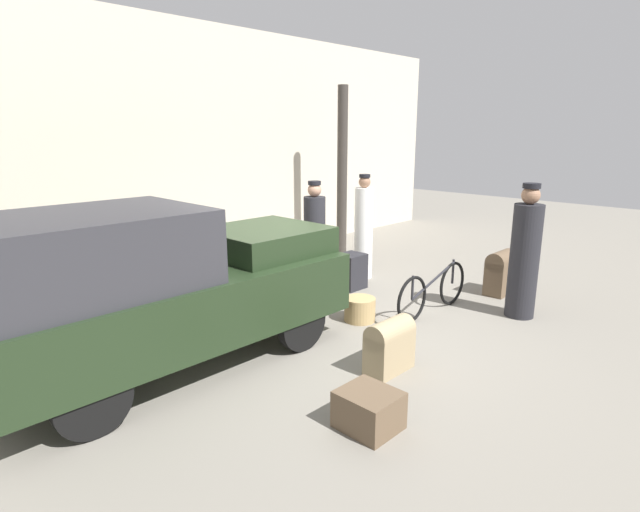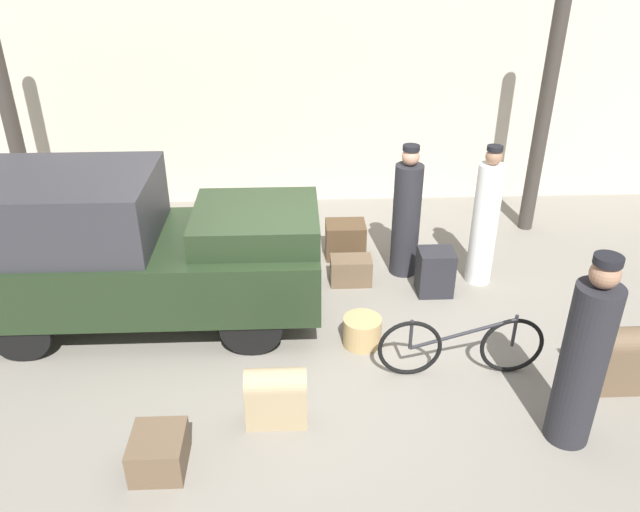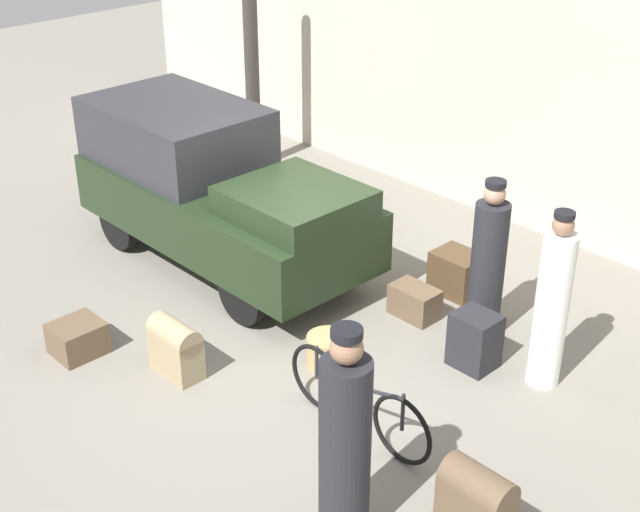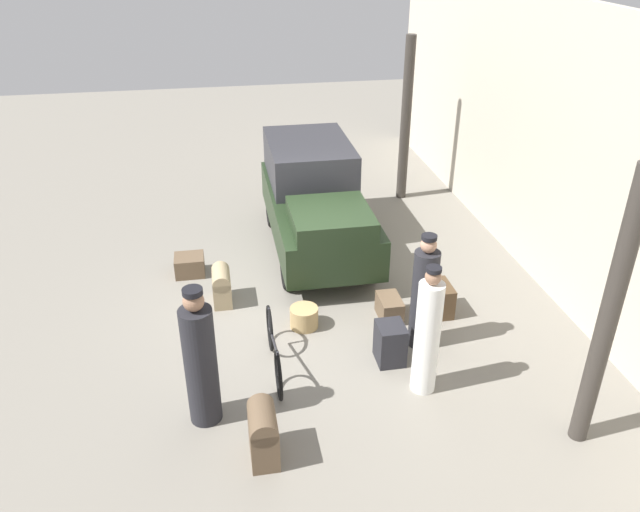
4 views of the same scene
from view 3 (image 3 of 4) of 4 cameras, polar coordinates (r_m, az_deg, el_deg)
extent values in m
plane|color=gray|center=(9.61, -1.69, -5.00)|extent=(30.00, 30.00, 0.00)
cube|color=beige|center=(11.59, 13.62, 12.29)|extent=(16.00, 0.15, 4.50)
cylinder|color=#38332D|center=(13.34, -4.41, 12.67)|extent=(0.21, 0.21, 3.47)
cylinder|color=black|center=(10.53, 1.25, 0.30)|extent=(0.68, 0.12, 0.68)
cylinder|color=black|center=(9.66, -5.05, -2.53)|extent=(0.68, 0.12, 0.68)
cylinder|color=black|center=(12.22, -6.92, 4.16)|extent=(0.68, 0.12, 0.68)
cylinder|color=black|center=(11.48, -12.82, 2.02)|extent=(0.68, 0.12, 0.68)
cube|color=black|center=(10.76, -6.19, 2.99)|extent=(3.97, 1.65, 0.71)
cube|color=#2D2D33|center=(11.16, -9.24, 7.77)|extent=(2.18, 1.52, 0.75)
cube|color=black|center=(9.64, -1.60, 3.46)|extent=(1.39, 1.29, 0.32)
torus|color=black|center=(7.80, 5.26, -11.01)|extent=(0.66, 0.04, 0.66)
torus|color=black|center=(8.38, -0.21, -7.76)|extent=(0.66, 0.04, 0.66)
cylinder|color=#232328|center=(7.98, 2.43, -8.41)|extent=(1.07, 0.04, 0.36)
cylinder|color=#232328|center=(8.28, -0.21, -6.80)|extent=(0.04, 0.04, 0.34)
cylinder|color=#232328|center=(7.68, 5.32, -9.93)|extent=(0.04, 0.04, 0.37)
cylinder|color=tan|center=(9.05, 0.50, -6.06)|extent=(0.43, 0.43, 0.33)
cylinder|color=#232328|center=(9.40, 10.65, -0.94)|extent=(0.36, 0.36, 1.52)
sphere|color=tan|center=(9.02, 11.13, 3.91)|extent=(0.22, 0.22, 0.22)
cylinder|color=black|center=(8.98, 11.19, 4.58)|extent=(0.21, 0.21, 0.06)
cylinder|color=white|center=(8.74, 14.58, -3.43)|extent=(0.33, 0.33, 1.61)
sphere|color=#936B51|center=(8.32, 15.31, 1.92)|extent=(0.20, 0.20, 0.20)
cylinder|color=black|center=(8.27, 15.40, 2.57)|extent=(0.19, 0.19, 0.06)
cylinder|color=#232328|center=(6.83, 1.60, -12.37)|extent=(0.40, 0.40, 1.60)
sphere|color=#936B51|center=(6.28, 1.71, -5.91)|extent=(0.25, 0.25, 0.25)
cylinder|color=black|center=(6.21, 1.72, -4.94)|extent=(0.23, 0.23, 0.07)
cube|color=#9E8966|center=(9.00, -9.20, -6.20)|extent=(0.57, 0.29, 0.45)
cylinder|color=#9E8966|center=(8.88, -9.30, -5.00)|extent=(0.57, 0.29, 0.29)
cylinder|color=brown|center=(7.02, 10.07, -14.31)|extent=(0.56, 0.32, 0.32)
cube|color=brown|center=(9.55, -15.24, -5.10)|extent=(0.46, 0.50, 0.34)
cube|color=#232328|center=(9.10, 9.88, -5.34)|extent=(0.44, 0.38, 0.59)
cube|color=#4C3823|center=(10.38, 8.77, -1.08)|extent=(0.55, 0.44, 0.50)
cube|color=brown|center=(9.88, 6.07, -2.93)|extent=(0.53, 0.33, 0.36)
camera|label=1|loc=(10.81, -36.86, 8.11)|focal=28.00mm
camera|label=2|loc=(6.19, -47.90, 9.47)|focal=35.00mm
camera|label=4|loc=(4.77, 79.89, 9.43)|focal=35.00mm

